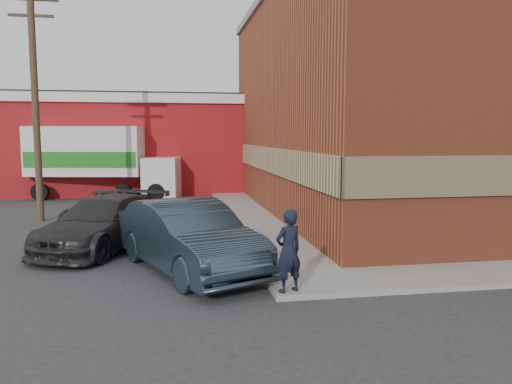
{
  "coord_description": "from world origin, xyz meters",
  "views": [
    {
      "loc": [
        -2.54,
        -11.19,
        3.31
      ],
      "look_at": [
        -0.29,
        1.81,
        1.8
      ],
      "focal_mm": 35.0,
      "sensor_mm": 36.0,
      "label": 1
    }
  ],
  "objects": [
    {
      "name": "warehouse",
      "position": [
        -6.0,
        20.0,
        2.81
      ],
      "size": [
        16.3,
        8.3,
        5.6
      ],
      "color": "maroon",
      "rests_on": "ground"
    },
    {
      "name": "suv_b",
      "position": [
        -4.47,
        3.69,
        0.76
      ],
      "size": [
        4.13,
        5.63,
        1.52
      ],
      "primitive_type": "imported",
      "rotation": [
        0.0,
        0.0,
        -0.44
      ],
      "color": "#252528",
      "rests_on": "ground"
    },
    {
      "name": "sedan",
      "position": [
        -2.14,
        0.77,
        0.86
      ],
      "size": [
        3.74,
        5.52,
        1.72
      ],
      "primitive_type": "imported",
      "rotation": [
        0.0,
        0.0,
        0.41
      ],
      "color": "#293744",
      "rests_on": "ground"
    },
    {
      "name": "suv_a",
      "position": [
        -4.67,
        6.78,
        0.68
      ],
      "size": [
        3.1,
        5.23,
        1.36
      ],
      "primitive_type": "imported",
      "rotation": [
        0.0,
        0.0,
        -0.18
      ],
      "color": "black",
      "rests_on": "ground"
    },
    {
      "name": "box_truck",
      "position": [
        -6.07,
        15.87,
        2.15
      ],
      "size": [
        7.85,
        3.56,
        3.74
      ],
      "rotation": [
        0.0,
        0.0,
        -0.18
      ],
      "color": "white",
      "rests_on": "ground"
    },
    {
      "name": "sidewalk_west",
      "position": [
        0.6,
        9.0,
        0.06
      ],
      "size": [
        1.8,
        18.0,
        0.12
      ],
      "primitive_type": "cube",
      "color": "gray",
      "rests_on": "ground"
    },
    {
      "name": "utility_pole",
      "position": [
        -7.5,
        9.0,
        4.75
      ],
      "size": [
        2.0,
        0.26,
        9.0
      ],
      "color": "brown",
      "rests_on": "ground"
    },
    {
      "name": "man",
      "position": [
        -0.2,
        -1.55,
        0.97
      ],
      "size": [
        0.73,
        0.62,
        1.7
      ],
      "primitive_type": "imported",
      "rotation": [
        0.0,
        0.0,
        3.54
      ],
      "color": "black",
      "rests_on": "sidewalk_south"
    },
    {
      "name": "ground",
      "position": [
        0.0,
        0.0,
        0.0
      ],
      "size": [
        90.0,
        90.0,
        0.0
      ],
      "primitive_type": "plane",
      "color": "#28282B",
      "rests_on": "ground"
    },
    {
      "name": "brick_building",
      "position": [
        8.5,
        9.0,
        4.68
      ],
      "size": [
        14.25,
        18.25,
        9.36
      ],
      "color": "#9F4429",
      "rests_on": "ground"
    }
  ]
}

